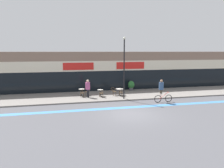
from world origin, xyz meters
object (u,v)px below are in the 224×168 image
cafe_chair_0_near (82,92)px  lamp_post (124,64)px  cyclist_0 (162,89)px  bistro_table_1 (100,92)px  pedestrian_near_end (88,87)px  cafe_chair_0_side (87,91)px  bistro_table_2 (119,91)px  planter_pot (131,85)px  cafe_chair_2_side (114,91)px  cafe_chair_2_near (121,92)px  bistro_table_0 (82,91)px  cafe_chair_1_near (101,92)px

cafe_chair_0_near → lamp_post: (4.00, -1.74, 2.95)m
cafe_chair_0_near → lamp_post: size_ratio=0.15×
cyclist_0 → bistro_table_1: bearing=145.9°
lamp_post → cyclist_0: (3.20, -1.87, -2.32)m
bistro_table_1 → pedestrian_near_end: 1.52m
lamp_post → cyclist_0: bearing=-30.2°
cafe_chair_0_side → bistro_table_2: bearing=163.7°
bistro_table_1 → planter_pot: planter_pot is taller
bistro_table_2 → cafe_chair_2_side: size_ratio=0.88×
cafe_chair_0_side → cafe_chair_2_near: same height
bistro_table_2 → planter_pot: 3.28m
bistro_table_1 → bistro_table_2: bistro_table_2 is taller
bistro_table_0 → cafe_chair_1_near: size_ratio=0.84×
bistro_table_0 → lamp_post: bearing=-30.6°
bistro_table_2 → cafe_chair_2_near: size_ratio=0.88×
bistro_table_1 → cafe_chair_2_near: (2.09, -0.63, 0.02)m
cafe_chair_2_near → cyclist_0: (3.19, -3.02, 0.63)m
cafe_chair_2_near → cafe_chair_2_side: same height
pedestrian_near_end → cafe_chair_1_near: bearing=-24.9°
cafe_chair_2_side → planter_pot: size_ratio=0.76×
cafe_chair_2_near → cyclist_0: cyclist_0 is taller
cafe_chair_2_side → bistro_table_0: bearing=172.1°
bistro_table_1 → cafe_chair_2_near: size_ratio=0.78×
planter_pot → cafe_chair_1_near: bearing=-144.0°
cafe_chair_1_near → cafe_chair_2_side: same height
bistro_table_2 → cafe_chair_2_near: bearing=-90.6°
cafe_chair_2_side → bistro_table_2: bearing=1.6°
cafe_chair_0_near → cyclist_0: (7.20, -3.60, 0.63)m
bistro_table_0 → cafe_chair_1_near: bearing=-32.0°
bistro_table_2 → cyclist_0: 4.88m
cafe_chair_0_near → planter_pot: (6.18, 2.51, 0.13)m
bistro_table_1 → pedestrian_near_end: bearing=-167.3°
cafe_chair_1_near → pedestrian_near_end: 1.52m
planter_pot → lamp_post: bearing=-117.1°
bistro_table_1 → cafe_chair_0_side: cafe_chair_0_side is taller
planter_pot → lamp_post: lamp_post is taller
cafe_chair_2_side → planter_pot: 3.72m
cafe_chair_0_side → lamp_post: 5.07m
cyclist_0 → cafe_chair_2_side: bearing=136.8°
cafe_chair_0_side → lamp_post: lamp_post is taller
cafe_chair_0_near → planter_pot: size_ratio=0.76×
lamp_post → bistro_table_2: bearing=89.3°
bistro_table_1 → cafe_chair_0_near: 1.92m
cafe_chair_0_near → cafe_chair_0_side: 0.89m
pedestrian_near_end → cafe_chair_0_near: bearing=142.9°
bistro_table_0 → cafe_chair_2_side: bearing=-9.7°
bistro_table_2 → cafe_chair_0_near: size_ratio=0.88×
cafe_chair_2_near → bistro_table_0: bearing=78.5°
cafe_chair_1_near → planter_pot: planter_pot is taller
lamp_post → cafe_chair_0_side: bearing=144.9°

